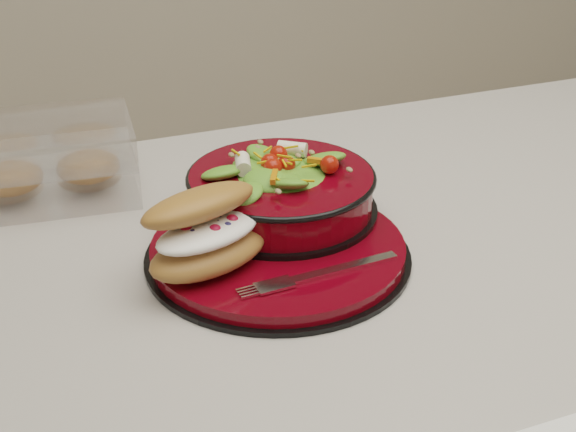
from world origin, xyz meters
name	(u,v)px	position (x,y,z in m)	size (l,w,h in m)	color
dinner_plate	(279,251)	(-0.24, -0.02, 0.91)	(0.30, 0.30, 0.02)	black
salad_bowl	(281,185)	(-0.21, 0.05, 0.96)	(0.23, 0.23, 0.09)	black
croissant	(206,232)	(-0.33, -0.04, 0.96)	(0.15, 0.13, 0.08)	#A96933
fork	(323,273)	(-0.22, -0.10, 0.92)	(0.16, 0.03, 0.00)	silver
pastry_box	(48,161)	(-0.45, 0.24, 0.95)	(0.23, 0.18, 0.09)	white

